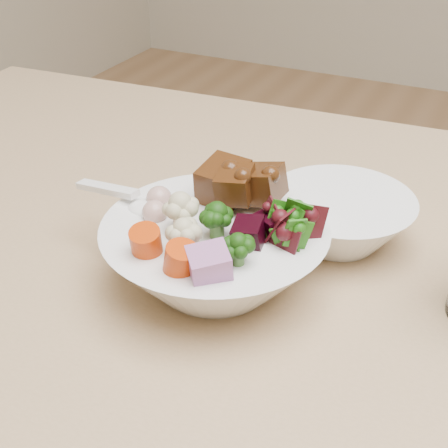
# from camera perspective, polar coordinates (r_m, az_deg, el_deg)

# --- Properties ---
(food_bowl) EXTENTS (0.21, 0.21, 0.11)m
(food_bowl) POSITION_cam_1_polar(r_m,az_deg,el_deg) (0.58, -0.62, -2.38)
(food_bowl) COLOR white
(food_bowl) RESTS_ON dining_table
(soup_spoon) EXTENTS (0.11, 0.04, 0.02)m
(soup_spoon) POSITION_cam_1_polar(r_m,az_deg,el_deg) (0.61, -8.00, 1.82)
(soup_spoon) COLOR white
(soup_spoon) RESTS_ON food_bowl
(side_bowl) EXTENTS (0.15, 0.15, 0.05)m
(side_bowl) POSITION_cam_1_polar(r_m,az_deg,el_deg) (0.66, 10.48, 0.41)
(side_bowl) COLOR white
(side_bowl) RESTS_ON dining_table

